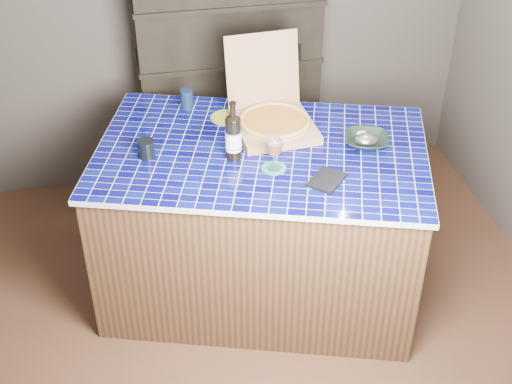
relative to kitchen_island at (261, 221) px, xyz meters
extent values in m
plane|color=#4F3021|center=(0.00, -0.40, -0.50)|extent=(3.50, 3.50, 0.00)
plane|color=#45413B|center=(0.00, 1.35, 0.75)|extent=(3.50, 0.00, 3.50)
cube|color=black|center=(0.00, 1.13, 0.40)|extent=(1.20, 0.40, 1.80)
cube|color=black|center=(0.25, 1.08, 0.63)|extent=(0.40, 0.32, 0.12)
cube|color=#4F341F|center=(0.00, 0.00, -0.02)|extent=(2.02, 1.59, 0.96)
cube|color=#040445|center=(0.00, 0.00, 0.48)|extent=(2.08, 1.64, 0.03)
cube|color=#AC7D59|center=(0.11, 0.18, 0.52)|extent=(0.47, 0.47, 0.05)
cube|color=#AC7D59|center=(0.10, 0.45, 0.76)|extent=(0.44, 0.13, 0.43)
cylinder|color=tan|center=(0.11, 0.18, 0.55)|extent=(0.40, 0.40, 0.01)
cylinder|color=maroon|center=(0.11, 0.18, 0.57)|extent=(0.35, 0.35, 0.01)
torus|color=tan|center=(0.11, 0.18, 0.57)|extent=(0.41, 0.41, 0.02)
cylinder|color=black|center=(-0.16, -0.05, 0.62)|extent=(0.08, 0.08, 0.24)
ellipsoid|color=black|center=(-0.16, -0.05, 0.73)|extent=(0.08, 0.08, 0.05)
cylinder|color=black|center=(-0.16, -0.05, 0.79)|extent=(0.03, 0.03, 0.10)
cylinder|color=silver|center=(-0.16, -0.05, 0.60)|extent=(0.09, 0.09, 0.11)
cylinder|color=#3B73CB|center=(-0.16, -0.05, 0.57)|extent=(0.09, 0.09, 0.01)
cylinder|color=#3B73CB|center=(-0.16, -0.05, 0.66)|extent=(0.09, 0.09, 0.01)
cylinder|color=#187D79|center=(0.03, -0.20, 0.50)|extent=(0.13, 0.13, 0.01)
cylinder|color=white|center=(0.03, -0.20, 0.51)|extent=(0.08, 0.08, 0.01)
cylinder|color=white|center=(0.03, -0.20, 0.55)|extent=(0.01, 0.01, 0.09)
ellipsoid|color=white|center=(0.03, -0.20, 0.64)|extent=(0.09, 0.09, 0.12)
cylinder|color=#B6581D|center=(0.03, -0.20, 0.63)|extent=(0.07, 0.07, 0.06)
cylinder|color=white|center=(0.03, -0.20, 0.67)|extent=(0.08, 0.08, 0.02)
cylinder|color=black|center=(-0.62, 0.06, 0.55)|extent=(0.09, 0.09, 0.10)
cube|color=black|center=(0.27, -0.36, 0.51)|extent=(0.24, 0.25, 0.02)
imported|color=black|center=(0.58, -0.07, 0.53)|extent=(0.30, 0.30, 0.06)
ellipsoid|color=#B0B1BC|center=(0.58, -0.07, 0.54)|extent=(0.13, 0.11, 0.06)
cylinder|color=white|center=(0.57, -0.03, 0.52)|extent=(0.06, 0.06, 0.05)
cylinder|color=#0E1D34|center=(-0.34, 0.55, 0.56)|extent=(0.08, 0.08, 0.12)
cylinder|color=#95AE25|center=(-0.13, 0.39, 0.50)|extent=(0.19, 0.19, 0.01)
camera|label=1|loc=(-0.68, -3.26, 2.59)|focal=50.00mm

